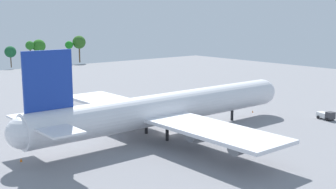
% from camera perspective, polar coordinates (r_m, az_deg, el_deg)
% --- Properties ---
extents(ground_plane, '(287.23, 287.23, 0.00)m').
position_cam_1_polar(ground_plane, '(97.45, -0.00, -5.23)').
color(ground_plane, gray).
extents(cargo_airplane, '(71.81, 63.86, 20.05)m').
position_cam_1_polar(cargo_airplane, '(95.86, -0.14, -1.86)').
color(cargo_airplane, silver).
rests_on(cargo_airplane, ground_plane).
extents(catering_truck, '(3.71, 4.94, 2.37)m').
position_cam_1_polar(catering_truck, '(133.66, 5.60, -0.56)').
color(catering_truck, '#4C8C4C').
rests_on(catering_truck, ground_plane).
extents(baggage_tug, '(3.09, 4.85, 2.16)m').
position_cam_1_polar(baggage_tug, '(118.19, 19.97, -2.56)').
color(baggage_tug, '#333338').
rests_on(baggage_tug, ground_plane).
extents(safety_cone_nose, '(0.40, 0.40, 0.57)m').
position_cam_1_polar(safety_cone_nose, '(121.62, 11.00, -2.18)').
color(safety_cone_nose, orange).
rests_on(safety_cone_nose, ground_plane).
extents(safety_cone_tail, '(0.46, 0.46, 0.66)m').
position_cam_1_polar(safety_cone_tail, '(83.87, -18.65, -8.11)').
color(safety_cone_tail, orange).
rests_on(safety_cone_tail, ground_plane).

